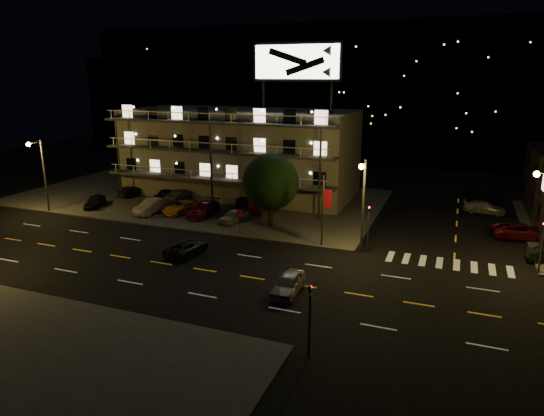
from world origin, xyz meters
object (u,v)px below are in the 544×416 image
(lot_car_2, at_px, (182,207))
(road_car_west, at_px, (187,248))
(lot_car_7, at_px, (181,195))
(tree, at_px, (270,184))
(lot_car_4, at_px, (234,216))
(road_car_east, at_px, (288,284))

(lot_car_2, distance_m, road_car_west, 12.49)
(lot_car_7, bearing_deg, tree, 159.60)
(tree, relative_size, lot_car_2, 1.54)
(lot_car_4, bearing_deg, road_car_west, -75.21)
(road_car_east, bearing_deg, lot_car_7, 135.37)
(tree, bearing_deg, road_car_east, -63.76)
(road_car_east, bearing_deg, lot_car_4, 126.83)
(lot_car_4, xyz_separation_m, road_car_east, (10.61, -13.45, -0.08))
(tree, xyz_separation_m, lot_car_4, (-3.94, -0.09, -3.64))
(lot_car_4, relative_size, road_car_west, 0.84)
(lot_car_4, bearing_deg, lot_car_7, 164.38)
(lot_car_2, relative_size, road_car_east, 1.14)
(road_car_west, bearing_deg, road_car_east, 165.31)
(tree, bearing_deg, lot_car_2, 174.92)
(road_car_east, xyz_separation_m, road_car_west, (-10.46, 3.98, -0.09))
(road_car_east, relative_size, road_car_west, 0.93)
(tree, bearing_deg, lot_car_7, 158.56)
(road_car_west, bearing_deg, lot_car_4, -82.98)
(lot_car_7, bearing_deg, lot_car_2, 123.59)
(lot_car_7, bearing_deg, lot_car_4, 151.49)
(lot_car_4, distance_m, lot_car_7, 10.78)
(lot_car_4, xyz_separation_m, road_car_west, (0.14, -9.46, -0.17))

